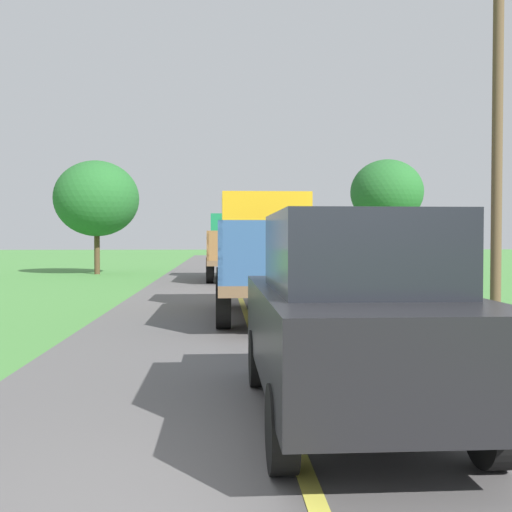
{
  "coord_description": "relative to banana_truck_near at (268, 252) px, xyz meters",
  "views": [
    {
      "loc": [
        -0.62,
        -3.95,
        1.76
      ],
      "look_at": [
        0.19,
        8.9,
        1.4
      ],
      "focal_mm": 41.86,
      "sensor_mm": 36.0,
      "label": 1
    }
  ],
  "objects": [
    {
      "name": "utility_pole_roadside",
      "position": [
        4.21,
        -2.5,
        2.63
      ],
      "size": [
        2.49,
        0.2,
        7.47
      ],
      "color": "brown",
      "rests_on": "ground"
    },
    {
      "name": "roadside_tree_mid_right",
      "position": [
        -7.29,
        17.0,
        2.36
      ],
      "size": [
        4.24,
        4.24,
        5.74
      ],
      "color": "#4C3823",
      "rests_on": "ground"
    },
    {
      "name": "ground_plane",
      "position": [
        -0.51,
        -9.71,
        -1.47
      ],
      "size": [
        200.0,
        200.0,
        0.0
      ],
      "primitive_type": "plane",
      "color": "#47843D"
    },
    {
      "name": "banana_truck_far",
      "position": [
        -0.42,
        11.7,
        -0.01
      ],
      "size": [
        2.38,
        5.81,
        2.8
      ],
      "color": "#2D2D30",
      "rests_on": "road_surface"
    },
    {
      "name": "roadside_tree_near_left",
      "position": [
        6.83,
        14.19,
        2.52
      ],
      "size": [
        3.42,
        3.42,
        5.54
      ],
      "color": "#4C3823",
      "rests_on": "ground"
    },
    {
      "name": "following_car",
      "position": [
        0.09,
        -8.23,
        -0.4
      ],
      "size": [
        1.74,
        4.1,
        1.92
      ],
      "color": "black",
      "rests_on": "road_surface"
    },
    {
      "name": "road_surface",
      "position": [
        -0.51,
        -9.71,
        -1.43
      ],
      "size": [
        6.4,
        120.0,
        0.08
      ],
      "primitive_type": "cube",
      "color": "#565454",
      "rests_on": "ground"
    },
    {
      "name": "centre_line",
      "position": [
        -0.51,
        -9.71,
        -1.38
      ],
      "size": [
        0.14,
        108.0,
        0.01
      ],
      "primitive_type": "cube",
      "color": "#E0D64C",
      "rests_on": "road_surface"
    },
    {
      "name": "banana_truck_near",
      "position": [
        0.0,
        0.0,
        0.0
      ],
      "size": [
        2.38,
        5.82,
        2.8
      ],
      "color": "#2D2D30",
      "rests_on": "road_surface"
    }
  ]
}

